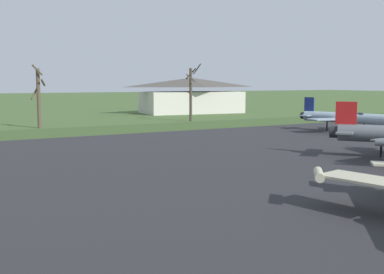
{
  "coord_description": "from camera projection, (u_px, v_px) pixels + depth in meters",
  "views": [
    {
      "loc": [
        -21.18,
        -10.26,
        6.52
      ],
      "look_at": [
        -5.05,
        17.92,
        2.77
      ],
      "focal_mm": 44.07,
      "sensor_mm": 36.0,
      "label": 1
    }
  ],
  "objects": [
    {
      "name": "asphalt_apron",
      "position": [
        257.0,
        171.0,
        34.78
      ],
      "size": [
        95.58,
        56.98,
        0.05
      ],
      "primitive_type": "cube",
      "color": "#28282B",
      "rests_on": "ground"
    },
    {
      "name": "grass_verge_strip",
      "position": [
        102.0,
        130.0,
        64.52
      ],
      "size": [
        155.58,
        12.0,
        0.06
      ],
      "primitive_type": "cube",
      "color": "#384F24",
      "rests_on": "ground"
    },
    {
      "name": "jet_fighter_rear_center",
      "position": [
        348.0,
        118.0,
        61.65
      ],
      "size": [
        10.15,
        14.05,
        4.52
      ],
      "color": "#8EA3B2",
      "rests_on": "ground"
    },
    {
      "name": "bare_tree_center",
      "position": [
        39.0,
        96.0,
        67.34
      ],
      "size": [
        2.27,
        2.25,
        9.12
      ],
      "color": "brown",
      "rests_on": "ground"
    },
    {
      "name": "bare_tree_right_of_center",
      "position": [
        191.0,
        92.0,
        79.7
      ],
      "size": [
        2.42,
        2.59,
        9.74
      ],
      "color": "#42382D",
      "rests_on": "ground"
    },
    {
      "name": "visitor_building",
      "position": [
        191.0,
        96.0,
        101.88
      ],
      "size": [
        22.96,
        13.71,
        7.59
      ],
      "color": "beige",
      "rests_on": "ground"
    }
  ]
}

